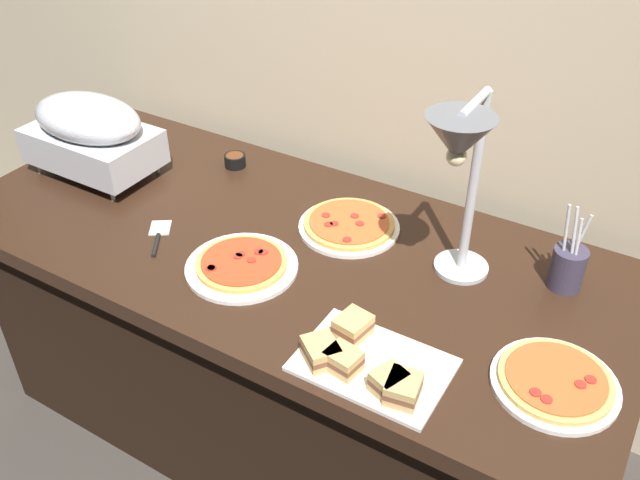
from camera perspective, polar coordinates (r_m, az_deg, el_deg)
name	(u,v)px	position (r m, az deg, el deg)	size (l,w,h in m)	color
ground_plane	(290,425)	(2.39, -2.54, -15.09)	(8.00, 8.00, 0.00)	#38332D
back_wall	(374,30)	(2.05, 4.55, 17.06)	(4.40, 0.04, 2.40)	#C6B593
buffet_table	(286,342)	(2.11, -2.82, -8.44)	(1.90, 0.84, 0.76)	black
chafing_dish	(90,132)	(2.23, -18.56, 8.53)	(0.40, 0.24, 0.25)	#B7BABF
heat_lamp	(461,156)	(1.50, 11.63, 6.87)	(0.15, 0.30, 0.50)	#B7BABF
pizza_plate_front	(242,265)	(1.77, -6.54, -2.09)	(0.29, 0.29, 0.03)	white
pizza_plate_center	(349,225)	(1.91, 2.43, 1.24)	(0.28, 0.28, 0.03)	white
pizza_plate_raised_stand	(555,382)	(1.55, 18.97, -11.09)	(0.27, 0.27, 0.03)	white
sandwich_platter	(365,362)	(1.49, 3.75, -10.07)	(0.33, 0.22, 0.06)	white
sauce_cup_near	(235,160)	(2.22, -7.09, 6.61)	(0.07, 0.07, 0.04)	black
utensil_holder	(568,267)	(1.79, 19.90, -2.12)	(0.08, 0.08, 0.23)	#383347
serving_spatula	(158,236)	(1.93, -13.30, 0.32)	(0.12, 0.16, 0.01)	#B7BABF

